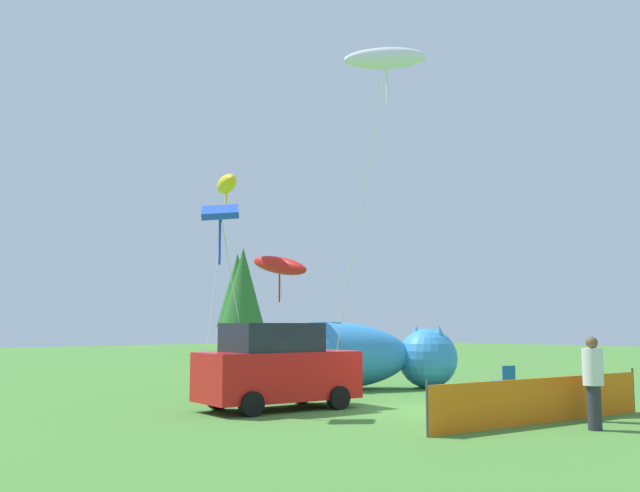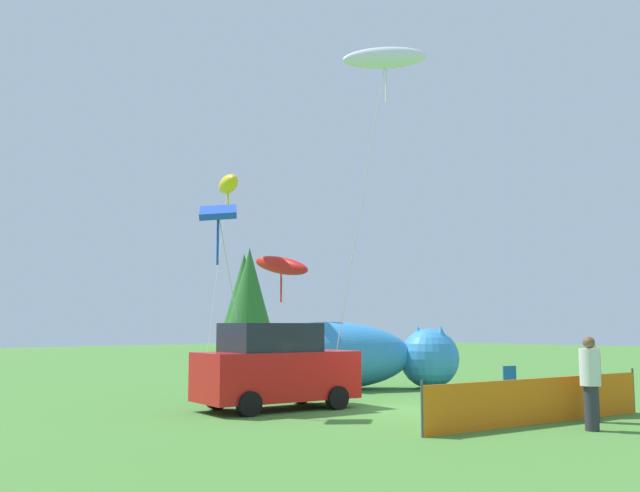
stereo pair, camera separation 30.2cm
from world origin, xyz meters
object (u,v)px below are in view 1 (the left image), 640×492
kite_white_ghost (387,59)px  kite_yellow_hero (226,185)px  inflatable_cat (348,358)px  spectator_in_white_shirt (594,378)px  folding_chair (505,379)px  kite_red_lizard (280,266)px  kite_blue_box (221,215)px  parked_car (277,368)px  spectator_in_yellow_shirt (593,379)px

kite_white_ghost → kite_yellow_hero: size_ratio=1.36×
inflatable_cat → spectator_in_white_shirt: inflatable_cat is taller
folding_chair → kite_red_lizard: 8.65m
kite_white_ghost → kite_blue_box: 6.82m
kite_white_ghost → kite_red_lizard: size_ratio=2.14×
kite_white_ghost → parked_car: bearing=154.3°
kite_red_lizard → spectator_in_white_shirt: bearing=-92.3°
kite_white_ghost → kite_blue_box: kite_white_ghost is taller
spectator_in_yellow_shirt → kite_red_lizard: size_ratio=0.40×
kite_white_ghost → kite_red_lizard: 8.49m
kite_white_ghost → inflatable_cat: bearing=58.1°
spectator_in_white_shirt → kite_yellow_hero: kite_yellow_hero is taller
kite_red_lizard → inflatable_cat: bearing=-60.7°
parked_car → kite_red_lizard: 7.31m
kite_red_lizard → kite_white_ghost: bearing=-102.5°
spectator_in_white_shirt → kite_blue_box: bearing=129.9°
inflatable_cat → kite_blue_box: (-7.25, -2.82, 3.80)m
inflatable_cat → spectator_in_white_shirt: size_ratio=3.94×
inflatable_cat → kite_red_lizard: bearing=152.4°
parked_car → kite_white_ghost: 9.14m
spectator_in_white_shirt → kite_yellow_hero: bearing=94.0°
folding_chair → kite_yellow_hero: (-4.09, 8.69, 6.61)m
folding_chair → kite_blue_box: (-8.74, 2.35, 4.28)m
folding_chair → spectator_in_white_shirt: bearing=157.3°
kite_yellow_hero → spectator_in_yellow_shirt: bearing=-91.5°
kite_blue_box → spectator_in_yellow_shirt: bearing=-59.4°
kite_white_ghost → kite_yellow_hero: (0.03, 7.74, -2.48)m
spectator_in_yellow_shirt → inflatable_cat: bearing=73.7°
parked_car → spectator_in_yellow_shirt: (2.51, -7.24, -0.02)m
spectator_in_white_shirt → kite_red_lizard: size_ratio=0.37×
kite_yellow_hero → kite_blue_box: kite_yellow_hero is taller
folding_chair → spectator_in_yellow_shirt: (-4.44, -4.93, 0.48)m
parked_car → folding_chair: (6.95, -2.31, -0.51)m
parked_car → spectator_in_white_shirt: 7.63m
spectator_in_white_shirt → kite_white_ghost: 10.20m
kite_blue_box → kite_red_lizard: 7.85m
folding_chair → spectator_in_white_shirt: (-3.17, -4.32, 0.41)m
spectator_in_yellow_shirt → kite_yellow_hero: bearing=88.5°
folding_chair → kite_white_ghost: kite_white_ghost is taller
inflatable_cat → kite_red_lizard: (-1.22, 2.17, 3.20)m
folding_chair → kite_yellow_hero: kite_yellow_hero is taller
parked_car → kite_blue_box: 4.18m
kite_white_ghost → kite_blue_box: bearing=163.0°
inflatable_cat → kite_blue_box: bearing=-125.7°
spectator_in_yellow_shirt → kite_white_ghost: (0.32, 5.88, 8.61)m
kite_blue_box → parked_car: bearing=-1.4°
parked_car → spectator_in_white_shirt: bearing=-52.2°
folding_chair → parked_car: bearing=85.2°
spectator_in_yellow_shirt → parked_car: bearing=109.1°
kite_yellow_hero → kite_red_lizard: (1.38, -1.35, -2.92)m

